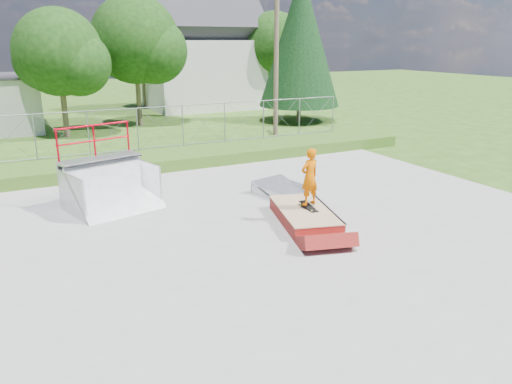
# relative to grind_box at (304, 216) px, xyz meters

# --- Properties ---
(ground) EXTENTS (120.00, 120.00, 0.00)m
(ground) POSITION_rel_grind_box_xyz_m (-2.24, -0.89, -0.21)
(ground) COLOR #2E4E16
(ground) RESTS_ON ground
(concrete_pad) EXTENTS (20.00, 16.00, 0.04)m
(concrete_pad) POSITION_rel_grind_box_xyz_m (-2.24, -0.89, -0.19)
(concrete_pad) COLOR #999997
(concrete_pad) RESTS_ON ground
(grass_berm) EXTENTS (24.00, 3.00, 0.50)m
(grass_berm) POSITION_rel_grind_box_xyz_m (-2.24, 8.61, 0.04)
(grass_berm) COLOR #2E4E16
(grass_berm) RESTS_ON ground
(grind_box) EXTENTS (2.09, 3.12, 0.42)m
(grind_box) POSITION_rel_grind_box_xyz_m (0.00, 0.00, 0.00)
(grind_box) COLOR maroon
(grind_box) RESTS_ON concrete_pad
(quarter_pipe) EXTENTS (2.95, 2.68, 2.49)m
(quarter_pipe) POSITION_rel_grind_box_xyz_m (-4.55, 3.68, 1.03)
(quarter_pipe) COLOR #A3A6AB
(quarter_pipe) RESTS_ON concrete_pad
(flat_bank_ramp) EXTENTS (1.73, 1.80, 0.43)m
(flat_bank_ramp) POSITION_rel_grind_box_xyz_m (0.75, 2.66, 0.00)
(flat_bank_ramp) COLOR #A3A6AB
(flat_bank_ramp) RESTS_ON concrete_pad
(skateboard) EXTENTS (0.27, 0.81, 0.13)m
(skateboard) POSITION_rel_grind_box_xyz_m (0.13, -0.01, 0.26)
(skateboard) COLOR black
(skateboard) RESTS_ON grind_box
(skater) EXTENTS (0.65, 0.49, 1.61)m
(skater) POSITION_rel_grind_box_xyz_m (0.13, -0.01, 1.06)
(skater) COLOR #E26300
(skater) RESTS_ON grind_box
(chain_link_fence) EXTENTS (20.00, 0.06, 1.80)m
(chain_link_fence) POSITION_rel_grind_box_xyz_m (-2.24, 9.61, 1.19)
(chain_link_fence) COLOR gray
(chain_link_fence) RESTS_ON grass_berm
(gable_house) EXTENTS (8.40, 6.08, 8.94)m
(gable_house) POSITION_rel_grind_box_xyz_m (6.76, 25.11, 3.62)
(gable_house) COLOR silver
(gable_house) RESTS_ON ground
(utility_pole) EXTENTS (0.24, 0.24, 8.00)m
(utility_pole) POSITION_rel_grind_box_xyz_m (5.26, 11.11, 3.79)
(utility_pole) COLOR brown
(utility_pole) RESTS_ON ground
(tree_left_near) EXTENTS (4.76, 4.48, 6.65)m
(tree_left_near) POSITION_rel_grind_box_xyz_m (-3.99, 16.94, 4.03)
(tree_left_near) COLOR brown
(tree_left_near) RESTS_ON ground
(tree_center) EXTENTS (5.44, 5.12, 7.60)m
(tree_center) POSITION_rel_grind_box_xyz_m (0.54, 18.92, 4.63)
(tree_center) COLOR brown
(tree_center) RESTS_ON ground
(tree_right_far) EXTENTS (5.10, 4.80, 7.12)m
(tree_right_far) POSITION_rel_grind_box_xyz_m (12.03, 22.93, 4.33)
(tree_right_far) COLOR brown
(tree_right_far) RESTS_ON ground
(tree_back_mid) EXTENTS (4.08, 3.84, 5.70)m
(tree_back_mid) POSITION_rel_grind_box_xyz_m (2.97, 26.96, 3.42)
(tree_back_mid) COLOR brown
(tree_back_mid) RESTS_ON ground
(conifer_tree) EXTENTS (5.04, 5.04, 9.10)m
(conifer_tree) POSITION_rel_grind_box_xyz_m (9.76, 16.11, 4.84)
(conifer_tree) COLOR brown
(conifer_tree) RESTS_ON ground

